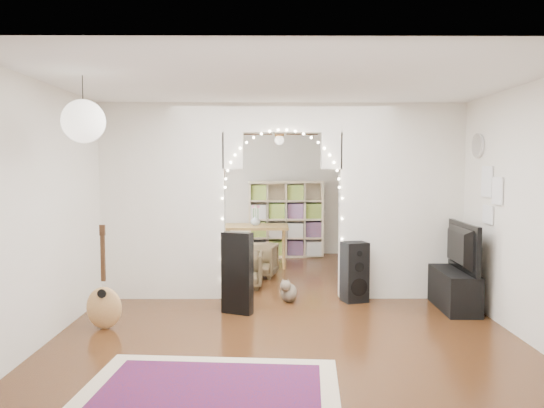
{
  "coord_description": "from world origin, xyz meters",
  "views": [
    {
      "loc": [
        -0.18,
        -7.35,
        1.83
      ],
      "look_at": [
        -0.14,
        0.3,
        1.29
      ],
      "focal_mm": 35.0,
      "sensor_mm": 36.0,
      "label": 1
    }
  ],
  "objects_px": {
    "acoustic_guitar": "(104,291)",
    "bookcase": "(286,219)",
    "dining_chair_right": "(258,260)",
    "media_console": "(454,290)",
    "dining_table": "(256,229)",
    "dining_chair_left": "(243,270)",
    "floor_speaker": "(355,272)"
  },
  "relations": [
    {
      "from": "floor_speaker",
      "to": "dining_chair_right",
      "type": "relative_size",
      "value": 1.35
    },
    {
      "from": "floor_speaker",
      "to": "acoustic_guitar",
      "type": "bearing_deg",
      "value": -176.21
    },
    {
      "from": "dining_table",
      "to": "media_console",
      "type": "bearing_deg",
      "value": -48.33
    },
    {
      "from": "bookcase",
      "to": "dining_table",
      "type": "bearing_deg",
      "value": -128.5
    },
    {
      "from": "acoustic_guitar",
      "to": "floor_speaker",
      "type": "xyz_separation_m",
      "value": [
        3.02,
        1.21,
        -0.03
      ]
    },
    {
      "from": "floor_speaker",
      "to": "media_console",
      "type": "bearing_deg",
      "value": -35.52
    },
    {
      "from": "bookcase",
      "to": "dining_chair_right",
      "type": "xyz_separation_m",
      "value": [
        -0.52,
        -1.99,
        -0.5
      ]
    },
    {
      "from": "media_console",
      "to": "dining_chair_right",
      "type": "distance_m",
      "value": 3.26
    },
    {
      "from": "dining_table",
      "to": "dining_chair_right",
      "type": "relative_size",
      "value": 1.99
    },
    {
      "from": "dining_chair_right",
      "to": "bookcase",
      "type": "bearing_deg",
      "value": 86.24
    },
    {
      "from": "bookcase",
      "to": "dining_table",
      "type": "distance_m",
      "value": 1.18
    },
    {
      "from": "dining_chair_left",
      "to": "dining_chair_right",
      "type": "xyz_separation_m",
      "value": [
        0.22,
        0.78,
        0.0
      ]
    },
    {
      "from": "dining_chair_right",
      "to": "dining_table",
      "type": "bearing_deg",
      "value": 105.04
    },
    {
      "from": "acoustic_guitar",
      "to": "bookcase",
      "type": "bearing_deg",
      "value": 74.01
    },
    {
      "from": "media_console",
      "to": "dining_chair_left",
      "type": "xyz_separation_m",
      "value": [
        -2.78,
        1.24,
        0.02
      ]
    },
    {
      "from": "dining_table",
      "to": "dining_chair_right",
      "type": "bearing_deg",
      "value": -85.61
    },
    {
      "from": "floor_speaker",
      "to": "dining_table",
      "type": "height_order",
      "value": "floor_speaker"
    },
    {
      "from": "dining_table",
      "to": "bookcase",
      "type": "bearing_deg",
      "value": 60.13
    },
    {
      "from": "dining_chair_left",
      "to": "dining_table",
      "type": "bearing_deg",
      "value": 86.29
    },
    {
      "from": "media_console",
      "to": "bookcase",
      "type": "relative_size",
      "value": 0.65
    },
    {
      "from": "media_console",
      "to": "bookcase",
      "type": "bearing_deg",
      "value": 118.4
    },
    {
      "from": "acoustic_guitar",
      "to": "media_console",
      "type": "relative_size",
      "value": 1.0
    },
    {
      "from": "acoustic_guitar",
      "to": "dining_chair_left",
      "type": "height_order",
      "value": "acoustic_guitar"
    },
    {
      "from": "media_console",
      "to": "acoustic_guitar",
      "type": "bearing_deg",
      "value": -167.57
    },
    {
      "from": "dining_chair_right",
      "to": "media_console",
      "type": "bearing_deg",
      "value": -27.26
    },
    {
      "from": "media_console",
      "to": "bookcase",
      "type": "height_order",
      "value": "bookcase"
    },
    {
      "from": "floor_speaker",
      "to": "bookcase",
      "type": "bearing_deg",
      "value": 84.7
    },
    {
      "from": "acoustic_guitar",
      "to": "bookcase",
      "type": "height_order",
      "value": "bookcase"
    },
    {
      "from": "bookcase",
      "to": "dining_chair_left",
      "type": "height_order",
      "value": "bookcase"
    },
    {
      "from": "dining_table",
      "to": "dining_chair_left",
      "type": "distance_m",
      "value": 1.8
    },
    {
      "from": "bookcase",
      "to": "dining_chair_right",
      "type": "height_order",
      "value": "bookcase"
    },
    {
      "from": "media_console",
      "to": "dining_chair_left",
      "type": "relative_size",
      "value": 1.67
    }
  ]
}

